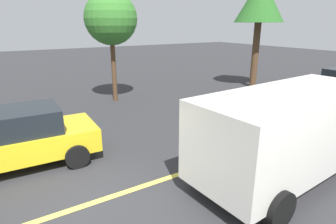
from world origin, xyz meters
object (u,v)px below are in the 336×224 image
object	(u,v)px
car_yellow_behind_van	(13,139)
tree_right_verge	(260,1)
white_van	(290,129)
tree_left_verge	(111,19)

from	to	relation	value
car_yellow_behind_van	tree_right_verge	world-z (taller)	tree_right_verge
car_yellow_behind_van	tree_right_verge	xyz separation A→B (m)	(13.07, 3.46, 4.08)
tree_right_verge	white_van	bearing A→B (deg)	-134.08
white_van	tree_right_verge	size ratio (longest dim) A/B	0.86
tree_right_verge	tree_left_verge	bearing A→B (deg)	169.70
tree_left_verge	tree_right_verge	size ratio (longest dim) A/B	0.83
car_yellow_behind_van	tree_right_verge	bearing A→B (deg)	14.81
tree_left_verge	tree_right_verge	xyz separation A→B (m)	(8.24, -1.50, 0.98)
tree_left_verge	car_yellow_behind_van	bearing A→B (deg)	-134.25
car_yellow_behind_van	tree_left_verge	distance (m)	7.58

